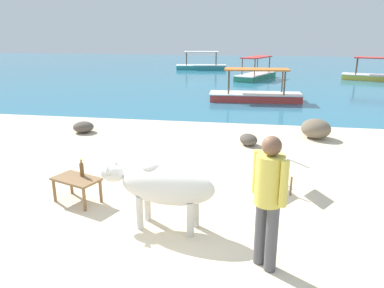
% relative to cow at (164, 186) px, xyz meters
% --- Properties ---
extents(sand_beach, '(18.00, 14.00, 0.04)m').
position_rel_cow_xyz_m(sand_beach, '(-0.05, -0.56, -0.66)').
color(sand_beach, beige).
rests_on(sand_beach, ground).
extents(water_surface, '(60.00, 36.00, 0.03)m').
position_rel_cow_xyz_m(water_surface, '(-0.05, 21.44, -0.68)').
color(water_surface, teal).
rests_on(water_surface, ground).
extents(cow, '(1.73, 0.65, 0.97)m').
position_rel_cow_xyz_m(cow, '(0.00, 0.00, 0.00)').
color(cow, beige).
rests_on(cow, sand_beach).
extents(low_bench_table, '(0.87, 0.68, 0.42)m').
position_rel_cow_xyz_m(low_bench_table, '(-1.60, 0.56, -0.29)').
color(low_bench_table, brown).
rests_on(low_bench_table, sand_beach).
extents(bottle, '(0.07, 0.07, 0.30)m').
position_rel_cow_xyz_m(bottle, '(-1.54, 0.66, -0.10)').
color(bottle, brown).
rests_on(bottle, low_bench_table).
extents(deck_chair_near, '(0.92, 0.82, 0.68)m').
position_rel_cow_xyz_m(deck_chair_near, '(1.71, 1.61, -0.25)').
color(deck_chair_near, brown).
rests_on(deck_chair_near, sand_beach).
extents(person_standing, '(0.38, 0.39, 1.62)m').
position_rel_cow_xyz_m(person_standing, '(1.39, -0.71, 0.31)').
color(person_standing, '#4C4C51').
rests_on(person_standing, sand_beach).
extents(shore_rock_large, '(0.61, 0.66, 0.28)m').
position_rel_cow_xyz_m(shore_rock_large, '(1.09, 4.24, -0.50)').
color(shore_rock_large, brown).
rests_on(shore_rock_large, sand_beach).
extents(shore_rock_medium, '(1.04, 1.03, 0.51)m').
position_rel_cow_xyz_m(shore_rock_medium, '(2.80, 5.17, -0.38)').
color(shore_rock_medium, '#756651').
rests_on(shore_rock_medium, sand_beach).
extents(shore_rock_small, '(0.61, 0.60, 0.30)m').
position_rel_cow_xyz_m(shore_rock_small, '(-3.46, 4.69, -0.49)').
color(shore_rock_small, brown).
rests_on(shore_rock_small, sand_beach).
extents(boat_teal, '(3.80, 1.65, 1.29)m').
position_rel_cow_xyz_m(boat_teal, '(-2.80, 22.91, -0.39)').
color(boat_teal, teal).
rests_on(boat_teal, water_surface).
extents(boat_red, '(3.73, 1.34, 1.29)m').
position_rel_cow_xyz_m(boat_red, '(1.21, 10.53, -0.39)').
color(boat_red, '#C63833').
rests_on(boat_red, water_surface).
extents(boat_green, '(2.51, 3.83, 1.29)m').
position_rel_cow_xyz_m(boat_green, '(1.19, 17.74, -0.39)').
color(boat_green, '#338E66').
rests_on(boat_green, water_surface).
extents(boat_yellow, '(3.85, 2.16, 1.29)m').
position_rel_cow_xyz_m(boat_yellow, '(7.99, 18.29, -0.39)').
color(boat_yellow, gold).
rests_on(boat_yellow, water_surface).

